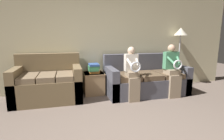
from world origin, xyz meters
The scene contains 8 objects.
wall_back centered at (0.00, 2.68, 1.27)m, with size 7.52×0.06×2.55m.
couch_main centered at (1.13, 2.13, 0.32)m, with size 1.89×0.96×0.92m.
couch_side centered at (-1.09, 2.21, 0.35)m, with size 1.38×0.93×0.98m.
child_left_seated centered at (0.65, 1.72, 0.63)m, with size 0.28×0.37×1.14m.
child_right_seated centered at (1.61, 1.73, 0.64)m, with size 0.33×0.38×1.18m.
side_shelf centered at (-0.08, 2.37, 0.26)m, with size 0.48×0.52×0.51m.
book_stack centered at (-0.08, 2.37, 0.62)m, with size 0.25×0.32×0.22m.
floor_lamp centered at (2.27, 2.45, 1.36)m, with size 0.35×0.35×1.58m.
Camera 1 is at (-0.66, -1.66, 1.34)m, focal length 28.00 mm.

